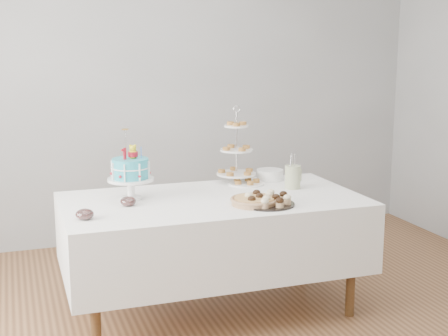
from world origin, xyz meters
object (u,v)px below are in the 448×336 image
object	(u,v)px
jam_bowl_a	(85,214)
utensil_pitcher	(293,176)
table	(213,232)
plate_stack	(270,175)
cupcake_tray	(268,199)
birthday_cake	(131,180)
pastry_plate	(246,182)
pie	(255,200)
jam_bowl_b	(128,201)
tiered_stand	(236,151)

from	to	relation	value
jam_bowl_a	utensil_pitcher	size ratio (longest dim) A/B	0.43
table	plate_stack	world-z (taller)	plate_stack
cupcake_tray	birthday_cake	bearing A→B (deg)	151.48
table	pastry_plate	world-z (taller)	pastry_plate
pie	jam_bowl_b	xyz separation A→B (m)	(-0.74, 0.23, 0.00)
birthday_cake	pastry_plate	bearing A→B (deg)	-6.76
cupcake_tray	tiered_stand	size ratio (longest dim) A/B	0.60
jam_bowl_a	utensil_pitcher	bearing A→B (deg)	12.70
birthday_cake	pastry_plate	world-z (taller)	birthday_cake
birthday_cake	jam_bowl_b	bearing A→B (deg)	-124.60
tiered_stand	pie	bearing A→B (deg)	-100.26
tiered_stand	pastry_plate	size ratio (longest dim) A/B	2.17
plate_stack	jam_bowl_b	xyz separation A→B (m)	(-1.12, -0.41, -0.01)
table	utensil_pitcher	bearing A→B (deg)	8.38
jam_bowl_b	cupcake_tray	bearing A→B (deg)	-17.62
table	birthday_cake	distance (m)	0.63
birthday_cake	tiered_stand	bearing A→B (deg)	0.00
pie	birthday_cake	bearing A→B (deg)	150.70
tiered_stand	plate_stack	bearing A→B (deg)	-1.81
birthday_cake	jam_bowl_b	xyz separation A→B (m)	(-0.05, -0.16, -0.10)
table	birthday_cake	xyz separation A→B (m)	(-0.50, 0.14, 0.35)
birthday_cake	cupcake_tray	size ratio (longest dim) A/B	1.35
pastry_plate	jam_bowl_b	size ratio (longest dim) A/B	2.58
birthday_cake	table	bearing A→B (deg)	-33.55
table	jam_bowl_b	xyz separation A→B (m)	(-0.55, -0.01, 0.25)
tiered_stand	utensil_pitcher	xyz separation A→B (m)	(0.30, -0.31, -0.14)
tiered_stand	jam_bowl_a	xyz separation A→B (m)	(-1.15, -0.64, -0.20)
pie	tiered_stand	xyz separation A→B (m)	(0.12, 0.64, 0.20)
birthday_cake	jam_bowl_a	distance (m)	0.52
birthday_cake	pie	world-z (taller)	birthday_cake
pastry_plate	jam_bowl_a	distance (m)	1.31
jam_bowl_b	utensil_pitcher	xyz separation A→B (m)	(1.16, 0.10, 0.06)
cupcake_tray	pie	bearing A→B (deg)	159.11
pastry_plate	plate_stack	bearing A→B (deg)	21.43
plate_stack	jam_bowl_a	xyz separation A→B (m)	(-1.41, -0.63, -0.01)
table	tiered_stand	distance (m)	0.68
pie	jam_bowl_b	world-z (taller)	jam_bowl_b
tiered_stand	jam_bowl_b	xyz separation A→B (m)	(-0.86, -0.41, -0.20)
birthday_cake	pie	distance (m)	0.80
pastry_plate	table	bearing A→B (deg)	-138.68
cupcake_tray	jam_bowl_b	distance (m)	0.86
birthday_cake	jam_bowl_a	bearing A→B (deg)	-148.95
pie	utensil_pitcher	world-z (taller)	utensil_pitcher
cupcake_tray	tiered_stand	distance (m)	0.70
table	jam_bowl_a	size ratio (longest dim) A/B	18.44
cupcake_tray	plate_stack	distance (m)	0.73
tiered_stand	utensil_pitcher	size ratio (longest dim) A/B	2.28
jam_bowl_b	pastry_plate	bearing A→B (deg)	19.53
table	cupcake_tray	world-z (taller)	cupcake_tray
pastry_plate	tiered_stand	bearing A→B (deg)	111.95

